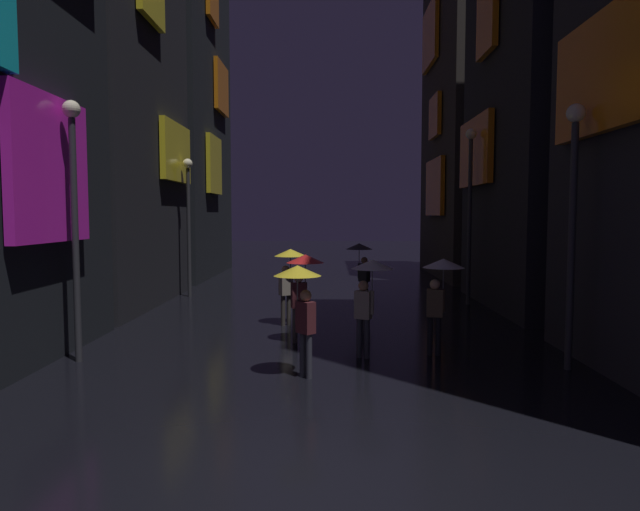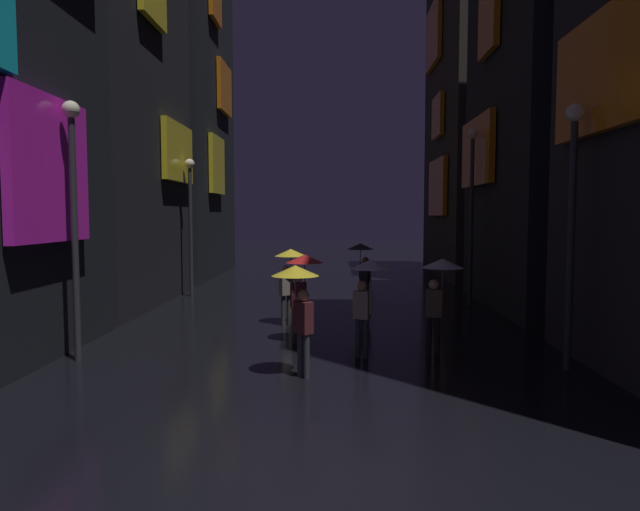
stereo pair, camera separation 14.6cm
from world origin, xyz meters
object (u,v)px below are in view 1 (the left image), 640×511
object	(u,v)px
pedestrian_foreground_left_yellow	(300,289)
streetlamp_right_near	(573,204)
pedestrian_near_crossing_clear	(441,279)
pedestrian_far_right_red	(303,273)
streetlamp_left_far	(188,210)
streetlamp_left_near	(74,199)
pedestrian_midstreet_centre_yellow	(289,265)
streetlamp_right_far	(470,196)
pedestrian_midstreet_left_clear	(369,281)
pedestrian_foreground_right_black	(361,257)

from	to	relation	value
pedestrian_foreground_left_yellow	streetlamp_right_near	size ratio (longest dim) A/B	0.41
pedestrian_foreground_left_yellow	pedestrian_near_crossing_clear	bearing A→B (deg)	30.19
pedestrian_far_right_red	streetlamp_left_far	world-z (taller)	streetlamp_left_far
streetlamp_left_near	pedestrian_midstreet_centre_yellow	bearing A→B (deg)	44.49
pedestrian_foreground_left_yellow	streetlamp_right_far	distance (m)	10.50
streetlamp_left_far	streetlamp_left_near	xyz separation A→B (m)	(0.00, -9.45, 0.14)
streetlamp_right_near	streetlamp_left_near	bearing A→B (deg)	177.50
pedestrian_foreground_left_yellow	pedestrian_far_right_red	world-z (taller)	same
pedestrian_midstreet_centre_yellow	streetlamp_left_far	bearing A→B (deg)	127.38
pedestrian_near_crossing_clear	pedestrian_far_right_red	world-z (taller)	same
pedestrian_foreground_left_yellow	pedestrian_midstreet_left_clear	xyz separation A→B (m)	(1.40, 1.43, 0.00)
pedestrian_foreground_right_black	pedestrian_far_right_red	bearing A→B (deg)	-107.33
pedestrian_far_right_red	streetlamp_left_near	xyz separation A→B (m)	(-4.62, -1.89, 1.71)
pedestrian_foreground_right_black	pedestrian_midstreet_left_clear	xyz separation A→B (m)	(-0.18, -6.83, 0.00)
pedestrian_near_crossing_clear	streetlamp_left_near	world-z (taller)	streetlamp_left_near
streetlamp_left_near	pedestrian_midstreet_left_clear	bearing A→B (deg)	3.72
pedestrian_midstreet_centre_yellow	streetlamp_right_near	distance (m)	7.57
pedestrian_foreground_left_yellow	pedestrian_far_right_red	xyz separation A→B (m)	(-0.08, 2.92, 0.00)
pedestrian_near_crossing_clear	pedestrian_far_right_red	distance (m)	3.28
pedestrian_near_crossing_clear	pedestrian_foreground_left_yellow	xyz separation A→B (m)	(-2.97, -1.73, 0.00)
pedestrian_near_crossing_clear	streetlamp_left_far	xyz separation A→B (m)	(-7.67, 8.76, 1.57)
pedestrian_foreground_left_yellow	pedestrian_foreground_right_black	size ratio (longest dim) A/B	1.00
pedestrian_near_crossing_clear	pedestrian_midstreet_centre_yellow	xyz separation A→B (m)	(-3.54, 3.36, 0.00)
pedestrian_foreground_right_black	pedestrian_midstreet_centre_yellow	world-z (taller)	same
streetlamp_right_near	streetlamp_left_near	xyz separation A→B (m)	(-10.00, 0.44, 0.10)
pedestrian_midstreet_left_clear	pedestrian_foreground_left_yellow	bearing A→B (deg)	-134.29
pedestrian_midstreet_left_clear	streetlamp_left_near	bearing A→B (deg)	-176.28
pedestrian_foreground_left_yellow	pedestrian_foreground_right_black	xyz separation A→B (m)	(1.58, 8.26, 0.00)
streetlamp_left_far	pedestrian_foreground_right_black	bearing A→B (deg)	-19.46
streetlamp_left_far	streetlamp_right_near	size ratio (longest dim) A/B	0.99
pedestrian_midstreet_left_clear	streetlamp_left_far	size ratio (longest dim) A/B	0.41
pedestrian_near_crossing_clear	pedestrian_foreground_left_yellow	world-z (taller)	same
pedestrian_far_right_red	pedestrian_midstreet_left_clear	bearing A→B (deg)	-45.21
streetlamp_left_far	streetlamp_right_far	bearing A→B (deg)	-9.37
pedestrian_foreground_right_black	streetlamp_right_far	distance (m)	4.27
pedestrian_near_crossing_clear	pedestrian_midstreet_left_clear	distance (m)	1.59
streetlamp_left_near	streetlamp_right_far	bearing A→B (deg)	37.95
pedestrian_midstreet_left_clear	streetlamp_right_far	distance (m)	8.61
pedestrian_midstreet_left_clear	streetlamp_right_near	world-z (taller)	streetlamp_right_near
streetlamp_left_near	pedestrian_far_right_red	bearing A→B (deg)	22.24
pedestrian_far_right_red	pedestrian_foreground_right_black	bearing A→B (deg)	72.67
pedestrian_foreground_left_yellow	pedestrian_far_right_red	size ratio (longest dim) A/B	1.00
pedestrian_far_right_red	streetlamp_left_near	bearing A→B (deg)	-157.76
pedestrian_foreground_right_black	streetlamp_right_near	world-z (taller)	streetlamp_right_near
streetlamp_right_far	pedestrian_far_right_red	bearing A→B (deg)	-132.32
pedestrian_foreground_left_yellow	pedestrian_midstreet_left_clear	world-z (taller)	same
pedestrian_near_crossing_clear	pedestrian_foreground_left_yellow	distance (m)	3.43
pedestrian_midstreet_centre_yellow	streetlamp_right_near	bearing A→B (deg)	-37.37
pedestrian_near_crossing_clear	pedestrian_far_right_red	size ratio (longest dim) A/B	1.00
pedestrian_foreground_right_black	streetlamp_right_far	world-z (taller)	streetlamp_right_far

